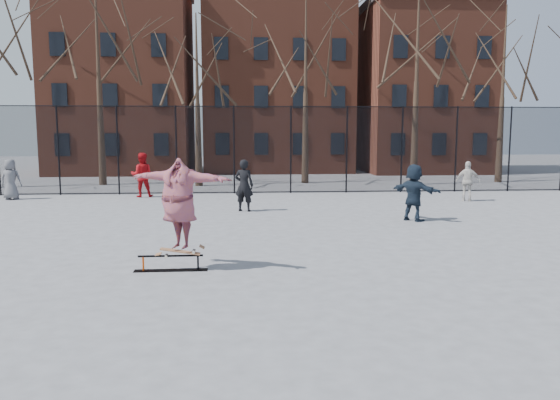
{
  "coord_description": "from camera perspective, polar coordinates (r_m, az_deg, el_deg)",
  "views": [
    {
      "loc": [
        -1.13,
        -12.0,
        2.92
      ],
      "look_at": [
        -0.14,
        1.5,
        1.17
      ],
      "focal_mm": 35.0,
      "sensor_mm": 36.0,
      "label": 1
    }
  ],
  "objects": [
    {
      "name": "ground",
      "position": [
        12.4,
        1.16,
        -6.25
      ],
      "size": [
        100.0,
        100.0,
        0.0
      ],
      "primitive_type": "plane",
      "color": "slate"
    },
    {
      "name": "fence",
      "position": [
        25.04,
        -1.64,
        5.39
      ],
      "size": [
        34.03,
        0.07,
        4.0
      ],
      "color": "black",
      "rests_on": "ground"
    },
    {
      "name": "rowhouses",
      "position": [
        38.17,
        -1.43,
        12.1
      ],
      "size": [
        29.0,
        7.0,
        13.0
      ],
      "color": "brown",
      "rests_on": "ground"
    },
    {
      "name": "skateboard",
      "position": [
        11.57,
        -10.38,
        -5.39
      ],
      "size": [
        0.89,
        0.21,
        0.11
      ],
      "primitive_type": null,
      "color": "brown",
      "rests_on": "skate_rail"
    },
    {
      "name": "bystander_red",
      "position": [
        24.45,
        -14.23,
        2.55
      ],
      "size": [
        1.0,
        0.81,
        1.92
      ],
      "primitive_type": "imported",
      "rotation": [
        0.0,
        0.0,
        3.23
      ],
      "color": "#B40F15",
      "rests_on": "ground"
    },
    {
      "name": "bystander_black",
      "position": [
        19.56,
        -3.78,
        1.53
      ],
      "size": [
        0.79,
        0.64,
        1.87
      ],
      "primitive_type": "imported",
      "rotation": [
        0.0,
        0.0,
        2.83
      ],
      "color": "black",
      "rests_on": "ground"
    },
    {
      "name": "skater",
      "position": [
        11.39,
        -10.49,
        -0.55
      ],
      "size": [
        2.35,
        1.49,
        1.87
      ],
      "primitive_type": "imported",
      "rotation": [
        0.0,
        0.0,
        -0.41
      ],
      "color": "#6C3B93",
      "rests_on": "skateboard"
    },
    {
      "name": "tree_row",
      "position": [
        29.5,
        -2.53,
        16.01
      ],
      "size": [
        33.66,
        7.46,
        10.67
      ],
      "color": "black",
      "rests_on": "ground"
    },
    {
      "name": "bystander_grey",
      "position": [
        25.47,
        -26.31,
        1.95
      ],
      "size": [
        0.84,
        0.55,
        1.7
      ],
      "primitive_type": "imported",
      "rotation": [
        0.0,
        0.0,
        3.13
      ],
      "color": "#5B5B5F",
      "rests_on": "ground"
    },
    {
      "name": "bystander_navy",
      "position": [
        18.0,
        13.82,
        0.77
      ],
      "size": [
        1.52,
        1.65,
        1.84
      ],
      "primitive_type": "imported",
      "rotation": [
        0.0,
        0.0,
        2.28
      ],
      "color": "#1B2837",
      "rests_on": "ground"
    },
    {
      "name": "skate_rail",
      "position": [
        11.65,
        -11.34,
        -6.62
      ],
      "size": [
        1.52,
        0.23,
        0.33
      ],
      "color": "black",
      "rests_on": "ground"
    },
    {
      "name": "bystander_white",
      "position": [
        23.61,
        19.04,
        1.86
      ],
      "size": [
        1.04,
        0.75,
        1.63
      ],
      "primitive_type": "imported",
      "rotation": [
        0.0,
        0.0,
        2.72
      ],
      "color": "beige",
      "rests_on": "ground"
    }
  ]
}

